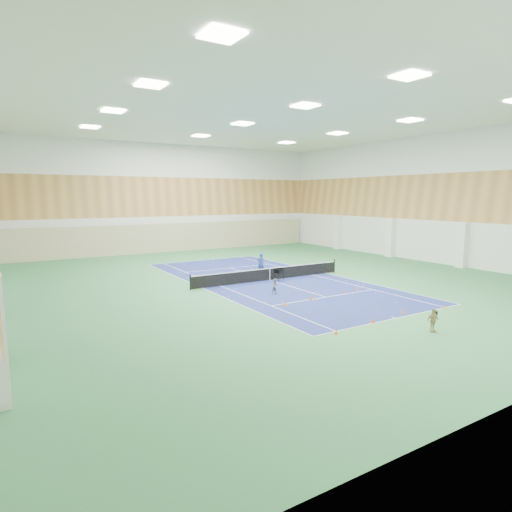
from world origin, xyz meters
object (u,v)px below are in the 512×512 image
Objects in this scene: ball_cart at (279,275)px; tennis_net at (270,273)px; coach at (261,264)px; child_apron at (433,320)px; child_court at (275,286)px.

tennis_net is at bearing 101.39° from ball_cart.
tennis_net is at bearing 73.13° from coach.
coach is at bearing 94.74° from child_apron.
tennis_net is at bearing 97.35° from child_apron.
child_apron is at bearing 86.98° from coach.
coach is at bearing 67.16° from child_court.
child_court is 0.91× the size of child_apron.
ball_cart is at bearing 54.12° from child_court.
child_court is at bearing -138.14° from ball_cart.
tennis_net is 14.28m from child_apron.
child_apron reaches higher than tennis_net.
child_court is (-2.22, -4.04, -0.04)m from tennis_net.
tennis_net is 0.84m from ball_cart.
child_apron reaches higher than ball_cart.
tennis_net is 4.61m from child_court.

